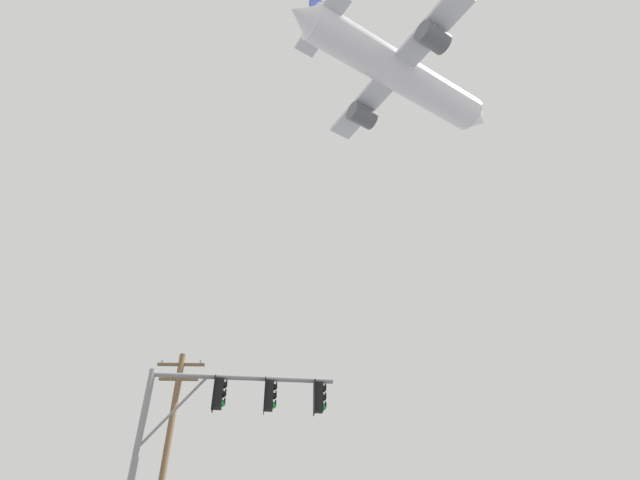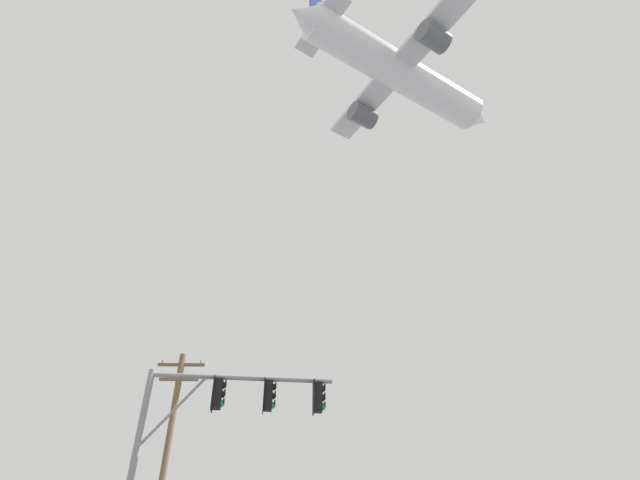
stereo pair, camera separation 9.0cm
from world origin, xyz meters
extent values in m
cylinder|color=gray|center=(-2.72, 8.91, 6.38)|extent=(5.63, 0.65, 0.15)
cylinder|color=gray|center=(-4.68, 8.73, 5.31)|extent=(1.75, 0.24, 2.18)
cube|color=black|center=(-0.36, 9.12, 5.85)|extent=(0.29, 0.34, 0.90)
cylinder|color=black|center=(-0.36, 9.12, 6.36)|extent=(0.05, 0.05, 0.12)
cube|color=black|center=(-0.50, 9.11, 5.85)|extent=(0.06, 0.46, 1.04)
sphere|color=black|center=(-0.21, 9.13, 6.12)|extent=(0.20, 0.20, 0.20)
cylinder|color=black|center=(-0.15, 9.14, 6.18)|extent=(0.06, 0.21, 0.21)
sphere|color=black|center=(-0.21, 9.13, 5.84)|extent=(0.20, 0.20, 0.20)
cylinder|color=black|center=(-0.15, 9.14, 5.90)|extent=(0.06, 0.21, 0.21)
sphere|color=green|center=(-0.21, 9.13, 5.56)|extent=(0.20, 0.20, 0.20)
cylinder|color=black|center=(-0.15, 9.14, 5.62)|extent=(0.06, 0.21, 0.21)
cube|color=black|center=(-1.90, 8.98, 5.85)|extent=(0.29, 0.34, 0.90)
cylinder|color=black|center=(-1.90, 8.98, 6.36)|extent=(0.05, 0.05, 0.12)
cube|color=black|center=(-2.04, 8.97, 5.85)|extent=(0.06, 0.46, 1.04)
sphere|color=black|center=(-1.76, 8.99, 6.12)|extent=(0.20, 0.20, 0.20)
cylinder|color=black|center=(-1.69, 9.00, 6.18)|extent=(0.06, 0.21, 0.21)
sphere|color=black|center=(-1.76, 8.99, 5.84)|extent=(0.20, 0.20, 0.20)
cylinder|color=black|center=(-1.69, 9.00, 5.90)|extent=(0.06, 0.21, 0.21)
sphere|color=green|center=(-1.76, 8.99, 5.56)|extent=(0.20, 0.20, 0.20)
cylinder|color=black|center=(-1.69, 9.00, 5.62)|extent=(0.06, 0.21, 0.21)
cube|color=black|center=(-3.45, 8.84, 5.85)|extent=(0.29, 0.34, 0.90)
cylinder|color=black|center=(-3.45, 8.84, 6.36)|extent=(0.05, 0.05, 0.12)
cube|color=black|center=(-3.59, 8.83, 5.85)|extent=(0.06, 0.46, 1.04)
sphere|color=black|center=(-3.30, 8.86, 6.12)|extent=(0.20, 0.20, 0.20)
cylinder|color=black|center=(-3.24, 8.86, 6.18)|extent=(0.06, 0.21, 0.21)
sphere|color=black|center=(-3.30, 8.86, 5.84)|extent=(0.20, 0.20, 0.20)
cylinder|color=black|center=(-3.24, 8.86, 5.90)|extent=(0.06, 0.21, 0.21)
sphere|color=green|center=(-3.30, 8.86, 5.56)|extent=(0.20, 0.20, 0.20)
cylinder|color=black|center=(-3.24, 8.86, 5.62)|extent=(0.06, 0.21, 0.21)
cylinder|color=brown|center=(-6.66, 16.14, 4.98)|extent=(0.28, 0.28, 9.96)
cube|color=brown|center=(-6.66, 16.14, 9.46)|extent=(2.20, 0.12, 0.12)
cube|color=brown|center=(-6.66, 16.14, 8.76)|extent=(1.80, 0.12, 0.12)
cylinder|color=gray|center=(-7.56, 16.14, 9.58)|extent=(0.10, 0.10, 0.18)
cylinder|color=gray|center=(-5.76, 16.14, 9.58)|extent=(0.10, 0.10, 0.18)
cylinder|color=white|center=(8.00, 24.44, 43.44)|extent=(19.50, 13.67, 3.65)
cone|color=white|center=(17.79, 30.30, 43.44)|extent=(3.93, 4.26, 3.47)
cone|color=white|center=(-1.69, 18.65, 43.44)|extent=(3.55, 3.83, 3.10)
cube|color=silver|center=(7.51, 24.15, 42.89)|extent=(12.10, 17.94, 0.41)
cylinder|color=#595B60|center=(4.73, 28.81, 41.79)|extent=(3.40, 3.17, 2.05)
cylinder|color=#595B60|center=(10.30, 19.49, 41.79)|extent=(3.40, 3.17, 2.05)
cube|color=navy|center=(0.36, 19.88, 45.49)|extent=(2.88, 1.87, 4.34)
cube|color=silver|center=(0.17, 19.76, 43.78)|extent=(5.27, 6.93, 0.23)
camera|label=1|loc=(-0.75, -6.21, 1.21)|focal=27.38mm
camera|label=2|loc=(-0.66, -6.21, 1.21)|focal=27.38mm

